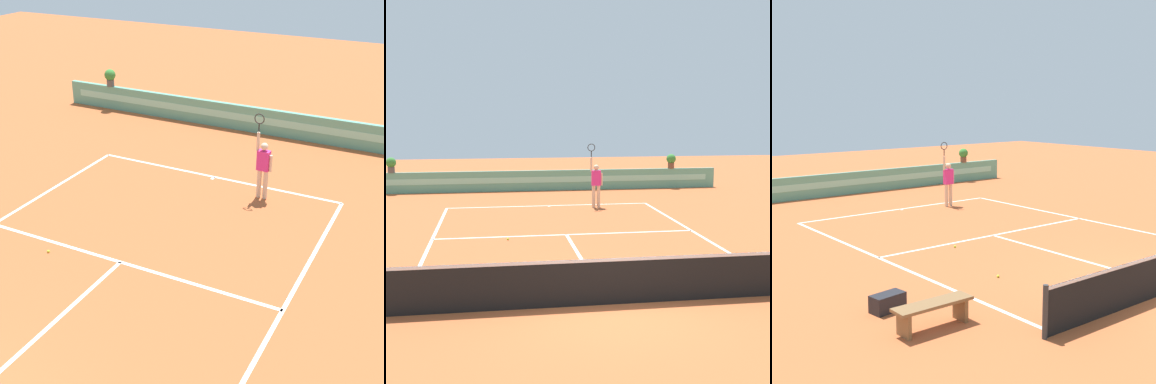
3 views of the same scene
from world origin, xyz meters
The scene contains 6 objects.
ground_plane centered at (0.00, 6.00, 0.00)m, with size 60.00×60.00×0.00m, color #B2562D.
court_lines centered at (0.00, 6.72, 0.00)m, with size 8.32×11.94×0.01m.
back_wall_barrier centered at (0.00, 16.39, 0.50)m, with size 18.00×0.21×1.00m.
tennis_player centered at (1.85, 11.21, 1.05)m, with size 0.62×0.24×2.58m.
tennis_ball_near_baseline centered at (-1.85, 5.96, 0.03)m, with size 0.07×0.07×0.07m, color #CCE033.
potted_plant_far_left centered at (-6.98, 16.39, 1.41)m, with size 0.48×0.48×0.72m.
Camera 1 is at (6.58, -2.83, 7.49)m, focal length 51.52 mm.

